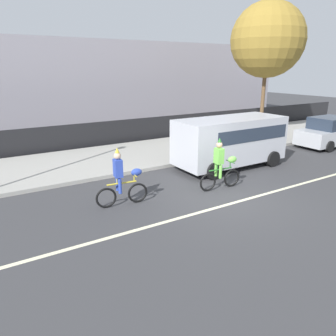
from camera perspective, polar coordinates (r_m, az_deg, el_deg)
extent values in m
plane|color=#38383A|center=(11.43, 10.01, -5.07)|extent=(80.00, 80.00, 0.00)
cube|color=beige|center=(11.09, 11.72, -5.85)|extent=(36.00, 0.14, 0.01)
cube|color=#9E9B93|center=(16.54, -5.05, 2.39)|extent=(60.00, 5.00, 0.15)
cube|color=black|center=(18.98, -9.10, 6.08)|extent=(40.00, 0.08, 1.40)
cube|color=#99939E|center=(27.91, -9.88, 14.38)|extent=(28.00, 8.00, 6.08)
torus|color=black|center=(10.79, -5.30, -4.32)|extent=(0.67, 0.15, 0.67)
torus|color=black|center=(10.51, -10.72, -5.14)|extent=(0.67, 0.15, 0.67)
cylinder|color=gold|center=(10.49, -8.07, -2.63)|extent=(0.96, 0.17, 0.05)
cylinder|color=gold|center=(10.42, -8.88, -2.27)|extent=(0.04, 0.04, 0.18)
cylinder|color=gold|center=(10.57, -5.92, -1.73)|extent=(0.04, 0.04, 0.23)
cylinder|color=gold|center=(10.54, -5.94, -1.14)|extent=(0.09, 0.50, 0.03)
ellipsoid|color=#2D47B2|center=(10.54, -5.52, -0.72)|extent=(0.38, 0.24, 0.24)
cube|color=#2D47B2|center=(10.31, -8.72, -0.03)|extent=(0.28, 0.35, 0.56)
sphere|color=beige|center=(10.20, -8.82, 2.11)|extent=(0.22, 0.22, 0.22)
cone|color=gold|center=(10.15, -8.86, 3.10)|extent=(0.14, 0.14, 0.16)
cylinder|color=#2D47B2|center=(10.35, -8.36, -3.15)|extent=(0.11, 0.11, 0.48)
cylinder|color=#2D47B2|center=(10.61, -8.80, -2.67)|extent=(0.11, 0.11, 0.48)
torus|color=black|center=(12.37, 11.03, -1.72)|extent=(0.67, 0.13, 0.67)
torus|color=black|center=(11.79, 6.96, -2.48)|extent=(0.67, 0.13, 0.67)
cylinder|color=#266626|center=(11.94, 9.14, -0.21)|extent=(0.97, 0.14, 0.05)
cylinder|color=#266626|center=(11.83, 8.56, 0.10)|extent=(0.04, 0.04, 0.18)
cylinder|color=#266626|center=(12.15, 10.77, 0.57)|extent=(0.04, 0.04, 0.23)
cylinder|color=#266626|center=(12.12, 10.80, 1.09)|extent=(0.08, 0.50, 0.03)
ellipsoid|color=#72CC4C|center=(12.15, 11.14, 1.46)|extent=(0.38, 0.23, 0.24)
cube|color=#72CC4C|center=(11.75, 8.85, 2.10)|extent=(0.27, 0.34, 0.56)
sphere|color=tan|center=(11.65, 8.94, 4.00)|extent=(0.22, 0.22, 0.22)
cone|color=#266626|center=(11.61, 8.98, 4.86)|extent=(0.14, 0.14, 0.16)
cylinder|color=#72CC4C|center=(11.79, 9.12, -0.65)|extent=(0.11, 0.11, 0.48)
cylinder|color=#72CC4C|center=(12.01, 8.35, -0.28)|extent=(0.11, 0.11, 0.48)
cube|color=silver|center=(14.63, 10.75, 4.85)|extent=(5.00, 2.00, 1.90)
cube|color=#283342|center=(14.83, 11.98, 6.33)|extent=(3.90, 2.02, 0.56)
cylinder|color=black|center=(15.37, 17.78, 1.53)|extent=(0.70, 0.22, 0.70)
cylinder|color=black|center=(16.68, 12.61, 3.13)|extent=(0.70, 0.22, 0.70)
cylinder|color=black|center=(13.04, 7.95, -0.52)|extent=(0.70, 0.22, 0.70)
cylinder|color=black|center=(14.56, 2.95, 1.51)|extent=(0.70, 0.22, 0.70)
cube|color=#B7BABF|center=(20.58, 26.32, 5.09)|extent=(4.10, 1.72, 0.80)
cube|color=#232D3D|center=(20.38, 26.44, 7.04)|extent=(2.10, 1.58, 0.64)
cylinder|color=black|center=(22.14, 26.13, 5.06)|extent=(0.60, 0.20, 0.60)
cylinder|color=black|center=(19.13, 26.30, 3.38)|extent=(0.60, 0.20, 0.60)
cylinder|color=black|center=(20.06, 22.20, 4.45)|extent=(0.60, 0.20, 0.60)
cylinder|color=brown|center=(22.47, 16.16, 11.25)|extent=(0.24, 0.24, 4.14)
sphere|color=olive|center=(22.43, 16.98, 20.58)|extent=(4.56, 4.56, 4.56)
cylinder|color=#33333D|center=(16.82, 7.32, 4.31)|extent=(0.20, 0.20, 0.85)
cube|color=black|center=(16.68, 7.41, 6.67)|extent=(0.32, 0.20, 0.56)
sphere|color=#9E7051|center=(16.61, 7.47, 8.00)|extent=(0.20, 0.20, 0.20)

